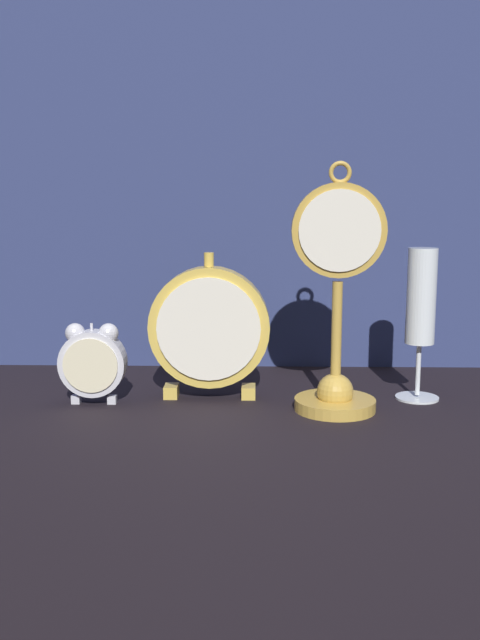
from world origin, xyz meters
TOP-DOWN VIEW (x-y plane):
  - ground_plane at (0.00, 0.00)m, footprint 4.00×4.00m
  - fabric_backdrop_drape at (0.00, 0.33)m, footprint 1.67×0.01m
  - pocket_watch_on_stand at (0.13, 0.07)m, footprint 0.13×0.11m
  - alarm_clock_twin_bell at (-0.21, 0.09)m, footprint 0.09×0.03m
  - mantel_clock_silver at (-0.04, 0.12)m, footprint 0.17×0.04m
  - champagne_flute at (0.26, 0.12)m, footprint 0.06×0.06m

SIDE VIEW (x-z plane):
  - ground_plane at x=0.00m, z-range 0.00..0.00m
  - alarm_clock_twin_bell at x=-0.21m, z-range 0.01..0.12m
  - mantel_clock_silver at x=-0.04m, z-range 0.00..0.21m
  - pocket_watch_on_stand at x=0.13m, z-range -0.04..0.30m
  - champagne_flute at x=0.26m, z-range 0.02..0.24m
  - fabric_backdrop_drape at x=0.00m, z-range 0.00..0.71m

